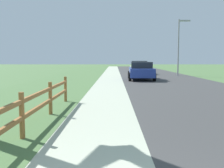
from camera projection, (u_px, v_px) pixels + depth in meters
The scene contains 8 objects.
ground_plane at pixel (121, 76), 26.18m from camera, with size 120.00×120.00×0.00m, color #4A6D3D.
road_asphalt at pixel (153, 75), 28.14m from camera, with size 7.00×66.00×0.01m, color #3A3A3A.
curb_concrete at pixel (93, 75), 28.20m from camera, with size 6.00×66.00×0.01m, color #ADB49D.
grass_verge at pixel (79, 75), 28.22m from camera, with size 5.00×66.00×0.00m, color #4A6D3D.
rail_fence at pixel (22, 112), 5.39m from camera, with size 0.11×9.73×0.98m.
parked_suv_blue at pixel (141, 71), 21.19m from camera, with size 2.19×4.58×1.45m.
parked_car_white at pixel (139, 67), 29.52m from camera, with size 2.28×4.52×1.48m.
street_lamp at pixel (180, 42), 25.84m from camera, with size 1.17×0.20×5.60m.
Camera 1 is at (-0.63, -1.15, 1.66)m, focal length 41.80 mm.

